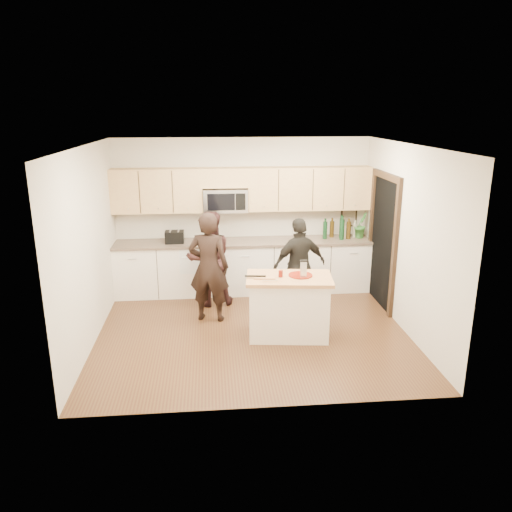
{
  "coord_description": "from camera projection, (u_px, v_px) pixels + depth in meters",
  "views": [
    {
      "loc": [
        -0.58,
        -6.78,
        3.17
      ],
      "look_at": [
        0.09,
        0.35,
        1.05
      ],
      "focal_mm": 35.0,
      "sensor_mm": 36.0,
      "label": 1
    }
  ],
  "objects": [
    {
      "name": "floor",
      "position": [
        252.0,
        330.0,
        7.42
      ],
      "size": [
        4.5,
        4.5,
        0.0
      ],
      "primitive_type": "plane",
      "color": "#50341B",
      "rests_on": "ground"
    },
    {
      "name": "bottle_cluster",
      "position": [
        341.0,
        228.0,
        8.88
      ],
      "size": [
        0.64,
        0.28,
        0.42
      ],
      "color": "black",
      "rests_on": "back_cabinetry"
    },
    {
      "name": "woman_right",
      "position": [
        299.0,
        265.0,
        7.98
      ],
      "size": [
        0.97,
        0.61,
        1.53
      ],
      "primitive_type": "imported",
      "rotation": [
        0.0,
        0.0,
        3.42
      ],
      "color": "black",
      "rests_on": "ground"
    },
    {
      "name": "red_plate",
      "position": [
        300.0,
        275.0,
        7.06
      ],
      "size": [
        0.34,
        0.34,
        0.02
      ],
      "primitive_type": "cylinder",
      "color": "maroon",
      "rests_on": "island"
    },
    {
      "name": "woman_left",
      "position": [
        209.0,
        267.0,
        7.58
      ],
      "size": [
        0.7,
        0.54,
        1.71
      ],
      "primitive_type": "imported",
      "rotation": [
        0.0,
        0.0,
        2.91
      ],
      "color": "black",
      "rests_on": "ground"
    },
    {
      "name": "knife",
      "position": [
        270.0,
        280.0,
        6.8
      ],
      "size": [
        0.22,
        0.05,
        0.01
      ],
      "primitive_type": "cube",
      "rotation": [
        0.0,
        0.0,
        -0.11
      ],
      "color": "silver",
      "rests_on": "cutting_board"
    },
    {
      "name": "cutting_board",
      "position": [
        265.0,
        277.0,
        6.96
      ],
      "size": [
        0.31,
        0.19,
        0.02
      ],
      "primitive_type": "cube",
      "rotation": [
        0.0,
        0.0,
        -0.11
      ],
      "color": "tan",
      "rests_on": "island"
    },
    {
      "name": "back_cabinetry",
      "position": [
        244.0,
        266.0,
        8.9
      ],
      "size": [
        4.5,
        0.66,
        0.94
      ],
      "color": "white",
      "rests_on": "ground"
    },
    {
      "name": "doorway",
      "position": [
        383.0,
        237.0,
        8.15
      ],
      "size": [
        0.06,
        1.25,
        2.2
      ],
      "color": "black",
      "rests_on": "ground"
    },
    {
      "name": "toaster",
      "position": [
        175.0,
        237.0,
        8.61
      ],
      "size": [
        0.32,
        0.24,
        0.21
      ],
      "color": "black",
      "rests_on": "back_cabinetry"
    },
    {
      "name": "island",
      "position": [
        289.0,
        306.0,
        7.14
      ],
      "size": [
        1.27,
        0.83,
        0.9
      ],
      "rotation": [
        0.0,
        0.0,
        -0.11
      ],
      "color": "white",
      "rests_on": "ground"
    },
    {
      "name": "tongs",
      "position": [
        255.0,
        276.0,
        6.95
      ],
      "size": [
        0.3,
        0.07,
        0.02
      ],
      "primitive_type": "cube",
      "rotation": [
        0.0,
        0.0,
        -0.11
      ],
      "color": "black",
      "rests_on": "cutting_board"
    },
    {
      "name": "woman_center",
      "position": [
        210.0,
        259.0,
        8.22
      ],
      "size": [
        0.86,
        0.73,
        1.59
      ],
      "primitive_type": "imported",
      "rotation": [
        0.0,
        0.0,
        3.32
      ],
      "color": "#311918",
      "rests_on": "ground"
    },
    {
      "name": "microwave",
      "position": [
        225.0,
        200.0,
        8.64
      ],
      "size": [
        0.76,
        0.41,
        0.4
      ],
      "color": "silver",
      "rests_on": "ground"
    },
    {
      "name": "orchid",
      "position": [
        361.0,
        225.0,
        8.92
      ],
      "size": [
        0.32,
        0.32,
        0.46
      ],
      "primitive_type": "imported",
      "rotation": [
        0.0,
        0.0,
        0.78
      ],
      "color": "#33712D",
      "rests_on": "back_cabinetry"
    },
    {
      "name": "box_grater",
      "position": [
        303.0,
        268.0,
        6.94
      ],
      "size": [
        0.1,
        0.06,
        0.24
      ],
      "color": "silver",
      "rests_on": "red_plate"
    },
    {
      "name": "upper_cabinetry",
      "position": [
        245.0,
        188.0,
        8.65
      ],
      "size": [
        4.5,
        0.33,
        0.75
      ],
      "color": "tan",
      "rests_on": "ground"
    },
    {
      "name": "framed_picture",
      "position": [
        349.0,
        216.0,
        9.13
      ],
      "size": [
        0.3,
        0.03,
        0.38
      ],
      "color": "black",
      "rests_on": "ground"
    },
    {
      "name": "dish_towel",
      "position": [
        189.0,
        253.0,
        8.54
      ],
      "size": [
        0.34,
        0.6,
        0.48
      ],
      "color": "white",
      "rests_on": "ground"
    },
    {
      "name": "drink_glass",
      "position": [
        281.0,
        274.0,
        6.99
      ],
      "size": [
        0.06,
        0.06,
        0.1
      ],
      "primitive_type": "cylinder",
      "color": "maroon",
      "rests_on": "island"
    },
    {
      "name": "room_shell",
      "position": [
        252.0,
        217.0,
        6.93
      ],
      "size": [
        4.52,
        4.02,
        2.71
      ],
      "color": "beige",
      "rests_on": "ground"
    }
  ]
}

